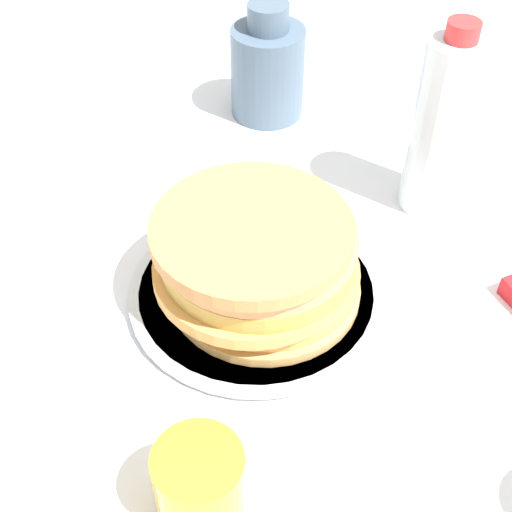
% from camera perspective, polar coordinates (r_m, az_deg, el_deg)
% --- Properties ---
extents(ground_plane, '(4.00, 4.00, 0.00)m').
position_cam_1_polar(ground_plane, '(0.68, 1.39, -2.31)').
color(ground_plane, white).
extents(plate, '(0.24, 0.24, 0.01)m').
position_cam_1_polar(plate, '(0.67, -0.00, -2.90)').
color(plate, silver).
rests_on(plate, ground_plane).
extents(pancake_stack, '(0.19, 0.18, 0.08)m').
position_cam_1_polar(pancake_stack, '(0.63, 0.14, -0.06)').
color(pancake_stack, tan).
rests_on(pancake_stack, plate).
extents(juice_glass, '(0.06, 0.06, 0.07)m').
position_cam_1_polar(juice_glass, '(0.52, -4.49, -17.83)').
color(juice_glass, yellow).
rests_on(juice_glass, ground_plane).
extents(cream_jug, '(0.09, 0.09, 0.14)m').
position_cam_1_polar(cream_jug, '(0.88, 0.94, 14.79)').
color(cream_jug, '#4C6075').
rests_on(cream_jug, ground_plane).
extents(water_bottle_mid, '(0.06, 0.06, 0.21)m').
position_cam_1_polar(water_bottle_mid, '(0.74, 14.69, 10.00)').
color(water_bottle_mid, silver).
rests_on(water_bottle_mid, ground_plane).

